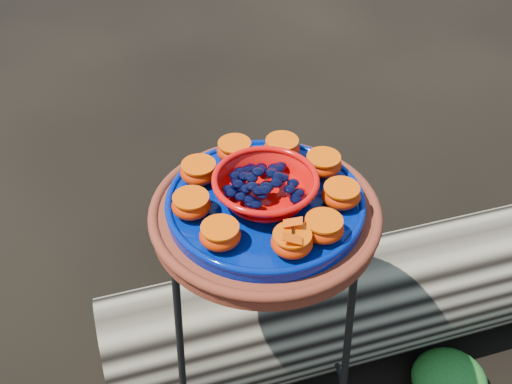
{
  "coord_description": "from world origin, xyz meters",
  "views": [
    {
      "loc": [
        0.0,
        -0.92,
        1.57
      ],
      "look_at": [
        -0.02,
        0.0,
        0.78
      ],
      "focal_mm": 45.0,
      "sensor_mm": 36.0,
      "label": 1
    }
  ],
  "objects_px": {
    "plant_stand": "(264,332)",
    "driftwood_log": "(419,285)",
    "terracotta_saucer": "(265,216)",
    "cobalt_plate": "(265,205)",
    "red_bowl": "(265,189)"
  },
  "relations": [
    {
      "from": "cobalt_plate",
      "to": "driftwood_log",
      "type": "height_order",
      "value": "cobalt_plate"
    },
    {
      "from": "terracotta_saucer",
      "to": "cobalt_plate",
      "type": "xyz_separation_m",
      "value": [
        0.0,
        0.0,
        0.03
      ]
    },
    {
      "from": "plant_stand",
      "to": "red_bowl",
      "type": "distance_m",
      "value": 0.44
    },
    {
      "from": "terracotta_saucer",
      "to": "driftwood_log",
      "type": "xyz_separation_m",
      "value": [
        0.45,
        0.31,
        -0.55
      ]
    },
    {
      "from": "plant_stand",
      "to": "driftwood_log",
      "type": "height_order",
      "value": "plant_stand"
    },
    {
      "from": "plant_stand",
      "to": "terracotta_saucer",
      "type": "relative_size",
      "value": 1.58
    },
    {
      "from": "cobalt_plate",
      "to": "red_bowl",
      "type": "relative_size",
      "value": 2.0
    },
    {
      "from": "cobalt_plate",
      "to": "plant_stand",
      "type": "bearing_deg",
      "value": 0.0
    },
    {
      "from": "plant_stand",
      "to": "cobalt_plate",
      "type": "xyz_separation_m",
      "value": [
        0.0,
        0.0,
        0.4
      ]
    },
    {
      "from": "cobalt_plate",
      "to": "driftwood_log",
      "type": "relative_size",
      "value": 0.21
    },
    {
      "from": "plant_stand",
      "to": "cobalt_plate",
      "type": "distance_m",
      "value": 0.4
    },
    {
      "from": "red_bowl",
      "to": "driftwood_log",
      "type": "xyz_separation_m",
      "value": [
        0.45,
        0.31,
        -0.62
      ]
    },
    {
      "from": "terracotta_saucer",
      "to": "driftwood_log",
      "type": "relative_size",
      "value": 0.25
    },
    {
      "from": "terracotta_saucer",
      "to": "red_bowl",
      "type": "distance_m",
      "value": 0.07
    },
    {
      "from": "terracotta_saucer",
      "to": "cobalt_plate",
      "type": "bearing_deg",
      "value": 0.0
    }
  ]
}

